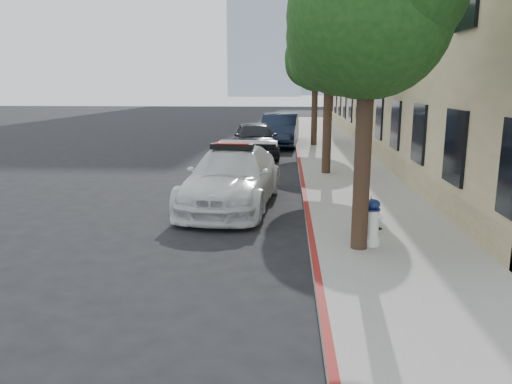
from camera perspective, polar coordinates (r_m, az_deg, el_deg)
The scene contains 13 objects.
ground at distance 11.48m, azimuth -4.34°, elevation -3.61°, with size 120.00×120.00×0.00m, color black.
sidewalk at distance 21.26m, azimuth 9.05°, elevation 3.85°, with size 3.20×50.00×0.15m, color gray.
curb_strip at distance 21.16m, azimuth 4.88°, elevation 3.92°, with size 0.12×50.00×0.15m, color maroon.
building at distance 27.11m, azimuth 20.68°, elevation 15.47°, with size 8.00×36.00×10.00m, color tan.
tower_right at distance 147.34m, azimuth 6.75°, elevation 19.55°, with size 14.00×14.00×44.00m, color #9EA8B7.
tree_near at distance 9.10m, azimuth 13.02°, elevation 19.17°, with size 2.92×2.82×5.62m.
tree_mid at distance 17.01m, azimuth 8.50°, elevation 15.61°, with size 2.77×2.64×5.43m.
tree_far at distance 24.99m, azimuth 6.92°, elevation 15.06°, with size 3.10×3.00×5.81m.
police_car at distance 12.96m, azimuth -2.73°, elevation 1.68°, with size 2.58×5.34×1.65m.
parked_car_mid at distance 21.93m, azimuth -0.15°, elevation 6.08°, with size 1.82×4.51×1.54m, color black.
parked_car_far at distance 25.70m, azimuth 2.75°, elevation 7.10°, with size 1.74×4.98×1.64m, color black.
fire_hydrant at distance 9.61m, azimuth 13.10°, elevation -3.44°, with size 0.38×0.34×0.89m.
traffic_cone at distance 10.74m, azimuth 12.94°, elevation -2.22°, with size 0.47×0.47×0.71m.
Camera 1 is at (1.53, -10.93, 3.13)m, focal length 35.00 mm.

